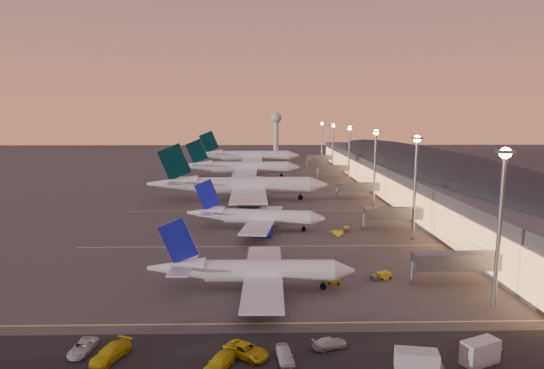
{
  "coord_description": "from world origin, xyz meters",
  "views": [
    {
      "loc": [
        -1.35,
        -108.73,
        30.93
      ],
      "look_at": [
        2.0,
        45.0,
        7.0
      ],
      "focal_mm": 30.0,
      "sensor_mm": 36.0,
      "label": 1
    }
  ],
  "objects": [
    {
      "name": "baggage_tug_c",
      "position": [
        17.57,
        4.37,
        0.53
      ],
      "size": [
        3.95,
        1.84,
        1.16
      ],
      "rotation": [
        0.0,
        0.0,
        -0.03
      ],
      "color": "gold",
      "rests_on": "ground"
    },
    {
      "name": "catering_truck_b",
      "position": [
        17.31,
        -58.91,
        1.44
      ],
      "size": [
        5.75,
        2.96,
        3.08
      ],
      "rotation": [
        0.0,
        0.0,
        -0.17
      ],
      "color": "silver",
      "rests_on": "ground"
    },
    {
      "name": "terminal_building",
      "position": [
        61.84,
        72.47,
        8.78
      ],
      "size": [
        56.35,
        255.0,
        17.46
      ],
      "color": "#505055",
      "rests_on": "ground"
    },
    {
      "name": "service_van_f",
      "position": [
        -20.73,
        -54.59,
        0.9
      ],
      "size": [
        4.68,
        6.67,
        1.79
      ],
      "primitive_type": "imported",
      "rotation": [
        0.0,
        0.0,
        -0.39
      ],
      "color": "gold",
      "rests_on": "ground"
    },
    {
      "name": "airliner_narrow_south",
      "position": [
        -3.29,
        -31.59,
        3.4
      ],
      "size": [
        36.73,
        32.71,
        13.16
      ],
      "rotation": [
        0.0,
        0.0,
        -0.02
      ],
      "color": "silver",
      "rests_on": "ground"
    },
    {
      "name": "ground",
      "position": [
        0.0,
        0.0,
        0.0
      ],
      "size": [
        700.0,
        700.0,
        0.0
      ],
      "primitive_type": "plane",
      "color": "#413F3C"
    },
    {
      "name": "service_lane",
      "position": [
        0.0,
        -56.0,
        0.01
      ],
      "size": [
        260.0,
        16.0,
        0.01
      ],
      "color": "black",
      "rests_on": "ground"
    },
    {
      "name": "airliner_wide_far",
      "position": [
        -11.06,
        170.33,
        5.4
      ],
      "size": [
        65.35,
        59.27,
        20.98
      ],
      "rotation": [
        0.0,
        0.0,
        0.01
      ],
      "color": "silver",
      "rests_on": "ground"
    },
    {
      "name": "airliner_narrow_north",
      "position": [
        -3.26,
        11.05,
        3.5
      ],
      "size": [
        37.87,
        34.19,
        13.54
      ],
      "rotation": [
        0.0,
        0.0,
        -0.16
      ],
      "color": "silver",
      "rests_on": "ground"
    },
    {
      "name": "catering_truck_a",
      "position": [
        26.11,
        -56.36,
        1.41
      ],
      "size": [
        5.73,
        3.99,
        3.01
      ],
      "rotation": [
        0.0,
        0.0,
        0.41
      ],
      "color": "silver",
      "rests_on": "ground"
    },
    {
      "name": "lane_markings",
      "position": [
        0.0,
        40.0,
        0.01
      ],
      "size": [
        90.0,
        180.36,
        0.0
      ],
      "color": "#D8C659",
      "rests_on": "ground"
    },
    {
      "name": "service_van_d",
      "position": [
        -6.67,
        -57.04,
        0.82
      ],
      "size": [
        4.39,
        6.12,
        1.65
      ],
      "primitive_type": "imported",
      "rotation": [
        0.0,
        0.0,
        -0.41
      ],
      "color": "gold",
      "rests_on": "ground"
    },
    {
      "name": "airliner_wide_near",
      "position": [
        -9.91,
        53.06,
        5.35
      ],
      "size": [
        64.88,
        58.95,
        20.8
      ],
      "rotation": [
        0.0,
        0.0,
        0.02
      ],
      "color": "silver",
      "rests_on": "ground"
    },
    {
      "name": "service_van_b",
      "position": [
        -3.43,
        -54.3,
        0.84
      ],
      "size": [
        6.52,
        5.74,
        1.67
      ],
      "primitive_type": "imported",
      "rotation": [
        0.0,
        0.0,
        0.96
      ],
      "color": "gold",
      "rests_on": "ground"
    },
    {
      "name": "airliner_wide_mid",
      "position": [
        -12.54,
        113.5,
        4.92
      ],
      "size": [
        59.51,
        53.98,
        19.1
      ],
      "rotation": [
        0.0,
        0.0,
        -0.01
      ],
      "color": "silver",
      "rests_on": "ground"
    },
    {
      "name": "radar_tower",
      "position": [
        10.0,
        260.0,
        21.87
      ],
      "size": [
        9.0,
        9.0,
        32.5
      ],
      "color": "silver",
      "rests_on": "ground"
    },
    {
      "name": "baggage_tug_a",
      "position": [
        11.38,
        -28.83,
        0.49
      ],
      "size": [
        3.77,
        2.02,
        1.07
      ],
      "rotation": [
        0.0,
        0.0,
        -0.17
      ],
      "color": "gold",
      "rests_on": "ground"
    },
    {
      "name": "service_van_c",
      "position": [
        1.45,
        -55.38,
        0.83
      ],
      "size": [
        2.59,
        5.07,
        1.65
      ],
      "primitive_type": "imported",
      "rotation": [
        0.0,
        0.0,
        0.13
      ],
      "color": "silver",
      "rests_on": "ground"
    },
    {
      "name": "baggage_tug_b",
      "position": [
        21.21,
        -26.85,
        0.54
      ],
      "size": [
        4.21,
        2.98,
        1.17
      ],
      "rotation": [
        0.0,
        0.0,
        0.41
      ],
      "color": "gold",
      "rests_on": "ground"
    },
    {
      "name": "service_van_a",
      "position": [
        -24.91,
        -52.81,
        0.72
      ],
      "size": [
        2.83,
        5.36,
        1.44
      ],
      "primitive_type": "imported",
      "rotation": [
        0.0,
        0.0,
        -0.09
      ],
      "color": "silver",
      "rests_on": "ground"
    },
    {
      "name": "service_van_e",
      "position": [
        7.6,
        -52.33,
        0.69
      ],
      "size": [
        5.14,
        3.37,
        1.38
      ],
      "primitive_type": "imported",
      "rotation": [
        0.0,
        0.0,
        1.9
      ],
      "color": "silver",
      "rests_on": "ground"
    },
    {
      "name": "light_masts",
      "position": [
        36.0,
        65.0,
        17.55
      ],
      "size": [
        2.2,
        217.2,
        25.9
      ],
      "color": "gray",
      "rests_on": "ground"
    },
    {
      "name": "baggage_tug_d",
      "position": [
        21.16,
        9.0,
        0.45
      ],
      "size": [
        2.02,
        3.53,
        0.99
      ],
      "rotation": [
        0.0,
        0.0,
        1.35
      ],
      "color": "gold",
      "rests_on": "ground"
    }
  ]
}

